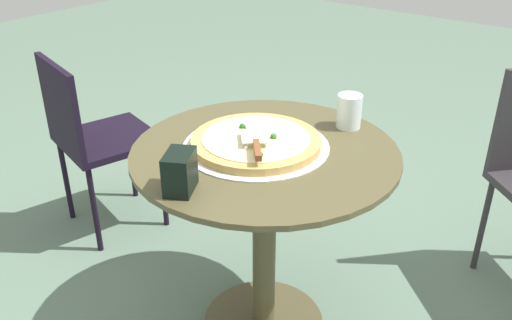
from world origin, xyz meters
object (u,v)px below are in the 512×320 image
pizza_on_tray (256,142)px  drinking_cup (349,111)px  patio_table (264,205)px  pizza_server (256,143)px  patio_chair_near (92,132)px  napkin_dispenser (180,172)px

pizza_on_tray → drinking_cup: drinking_cup is taller
drinking_cup → patio_table: bearing=-21.2°
pizza_on_tray → pizza_server: bearing=37.6°
patio_table → drinking_cup: 0.41m
pizza_on_tray → patio_chair_near: bearing=-93.2°
patio_table → pizza_server: size_ratio=4.34×
napkin_dispenser → patio_chair_near: size_ratio=0.14×
pizza_on_tray → napkin_dispenser: bearing=0.4°
pizza_on_tray → patio_chair_near: (-0.05, -0.92, -0.25)m
pizza_on_tray → drinking_cup: (-0.30, 0.15, 0.04)m
patio_chair_near → drinking_cup: bearing=103.1°
pizza_on_tray → pizza_server: (0.07, 0.05, 0.04)m
patio_table → drinking_cup: size_ratio=7.35×
pizza_server → patio_chair_near: 1.02m
drinking_cup → napkin_dispenser: bearing=-13.3°
patio_chair_near → pizza_server: bearing=83.1°
pizza_server → pizza_on_tray: bearing=-142.4°
pizza_server → patio_chair_near: (-0.12, -0.98, -0.29)m
patio_table → patio_chair_near: patio_chair_near is taller
pizza_on_tray → pizza_server: pizza_server is taller
pizza_server → napkin_dispenser: (0.26, -0.05, 0.00)m
pizza_server → drinking_cup: bearing=164.9°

